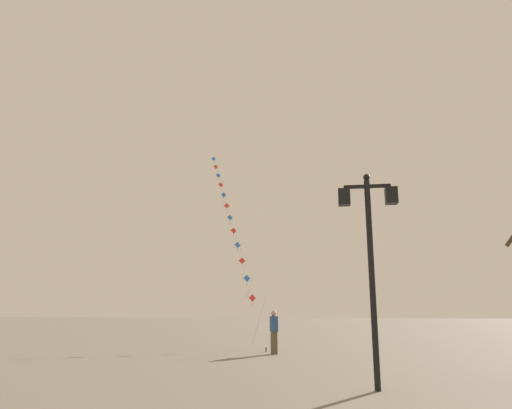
{
  "coord_description": "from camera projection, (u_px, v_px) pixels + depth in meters",
  "views": [
    {
      "loc": [
        0.6,
        -1.61,
        1.75
      ],
      "look_at": [
        -3.03,
        23.06,
        7.35
      ],
      "focal_mm": 32.84,
      "sensor_mm": 36.0,
      "label": 1
    }
  ],
  "objects": [
    {
      "name": "kite_flyer",
      "position": [
        274.0,
        331.0,
        18.9
      ],
      "size": [
        0.39,
        0.62,
        1.71
      ],
      "rotation": [
        0.0,
        0.0,
        1.97
      ],
      "color": "brown",
      "rests_on": "ground_plane"
    },
    {
      "name": "kite_train",
      "position": [
        231.0,
        221.0,
        28.79
      ],
      "size": [
        6.05,
        14.01,
        13.54
      ],
      "color": "brown",
      "rests_on": "ground_plane"
    },
    {
      "name": "twin_lantern_lamp_post",
      "position": [
        370.0,
        236.0,
        11.0
      ],
      "size": [
        1.39,
        0.28,
        4.96
      ],
      "color": "black",
      "rests_on": "ground_plane"
    },
    {
      "name": "ground_plane",
      "position": [
        314.0,
        350.0,
        20.56
      ],
      "size": [
        160.0,
        160.0,
        0.0
      ],
      "primitive_type": "plane",
      "color": "#756B5B"
    }
  ]
}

